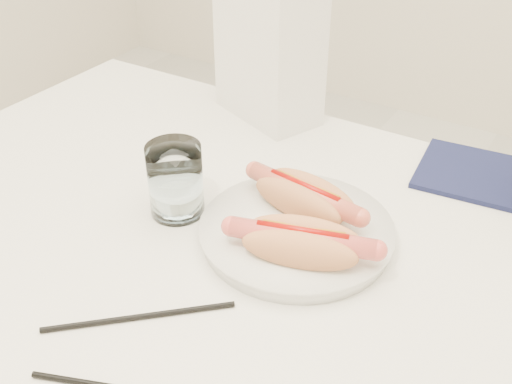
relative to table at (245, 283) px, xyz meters
The scene contains 8 objects.
table is the anchor object (origin of this frame).
plate 0.10m from the table, 46.51° to the left, with size 0.25×0.25×0.02m, color white.
hotdog_left 0.14m from the table, 66.73° to the left, with size 0.18×0.09×0.05m.
hotdog_right 0.13m from the table, ahead, with size 0.18×0.11×0.05m.
water_glass 0.17m from the table, behind, with size 0.08×0.08×0.10m, color white.
chopstick_near 0.18m from the table, 101.07° to the right, with size 0.01×0.01×0.22m, color black.
napkin_box 0.43m from the table, 116.33° to the left, with size 0.19×0.10×0.25m, color white.
navy_napkin 0.39m from the table, 58.95° to the left, with size 0.15×0.15×0.01m, color #111638.
Camera 1 is at (0.34, -0.52, 1.25)m, focal length 42.92 mm.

